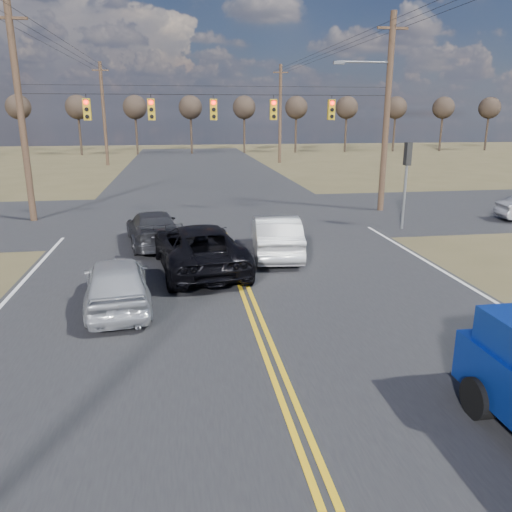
{
  "coord_description": "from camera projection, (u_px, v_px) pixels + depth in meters",
  "views": [
    {
      "loc": [
        -1.81,
        -7.57,
        5.11
      ],
      "look_at": [
        0.1,
        4.89,
        1.5
      ],
      "focal_mm": 35.0,
      "sensor_mm": 36.0,
      "label": 1
    }
  ],
  "objects": [
    {
      "name": "ground",
      "position": [
        292.0,
        412.0,
        8.86
      ],
      "size": [
        160.0,
        160.0,
        0.0
      ],
      "primitive_type": "plane",
      "color": "brown",
      "rests_on": "ground"
    },
    {
      "name": "road_main",
      "position": [
        232.0,
        258.0,
        18.37
      ],
      "size": [
        14.0,
        120.0,
        0.02
      ],
      "primitive_type": "cube",
      "color": "#28282B",
      "rests_on": "ground"
    },
    {
      "name": "road_cross",
      "position": [
        216.0,
        215.0,
        25.97
      ],
      "size": [
        120.0,
        12.0,
        0.02
      ],
      "primitive_type": "cube",
      "color": "#28282B",
      "rests_on": "ground"
    },
    {
      "name": "signal_gantry",
      "position": [
        224.0,
        115.0,
        24.45
      ],
      "size": [
        19.6,
        4.83,
        10.0
      ],
      "color": "#473323",
      "rests_on": "ground"
    },
    {
      "name": "utility_poles",
      "position": [
        215.0,
        111.0,
        23.58
      ],
      "size": [
        19.6,
        58.32,
        10.0
      ],
      "color": "#473323",
      "rests_on": "ground"
    },
    {
      "name": "treeline",
      "position": [
        204.0,
        104.0,
        32.92
      ],
      "size": [
        87.0,
        117.8,
        7.4
      ],
      "color": "#33261C",
      "rests_on": "ground"
    },
    {
      "name": "silver_suv",
      "position": [
        117.0,
        283.0,
        13.45
      ],
      "size": [
        2.21,
        4.4,
        1.44
      ],
      "primitive_type": "imported",
      "rotation": [
        0.0,
        0.0,
        3.27
      ],
      "color": "#AEB0B6",
      "rests_on": "ground"
    },
    {
      "name": "black_suv",
      "position": [
        198.0,
        247.0,
        16.72
      ],
      "size": [
        3.35,
        5.97,
        1.58
      ],
      "primitive_type": "imported",
      "rotation": [
        0.0,
        0.0,
        3.28
      ],
      "color": "black",
      "rests_on": "ground"
    },
    {
      "name": "white_car_queue",
      "position": [
        276.0,
        236.0,
        18.44
      ],
      "size": [
        2.08,
        4.77,
        1.52
      ],
      "primitive_type": "imported",
      "rotation": [
        0.0,
        0.0,
        3.04
      ],
      "color": "silver",
      "rests_on": "ground"
    },
    {
      "name": "dgrey_car_queue",
      "position": [
        153.0,
        228.0,
        19.94
      ],
      "size": [
        2.63,
        4.99,
        1.38
      ],
      "primitive_type": "imported",
      "rotation": [
        0.0,
        0.0,
        3.29
      ],
      "color": "#2F3034",
      "rests_on": "ground"
    }
  ]
}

